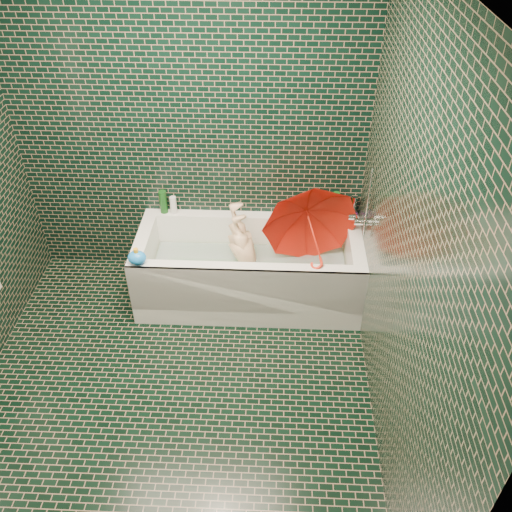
{
  "coord_description": "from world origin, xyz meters",
  "views": [
    {
      "loc": [
        0.65,
        -2.21,
        2.94
      ],
      "look_at": [
        0.51,
        0.82,
        0.55
      ],
      "focal_mm": 38.0,
      "sensor_mm": 36.0,
      "label": 1
    }
  ],
  "objects_px": {
    "child": "(248,260)",
    "bath_toy": "(137,257)",
    "rubber_duck": "(324,211)",
    "umbrella": "(314,236)",
    "bathtub": "(249,275)"
  },
  "relations": [
    {
      "from": "bathtub",
      "to": "bath_toy",
      "type": "height_order",
      "value": "bath_toy"
    },
    {
      "from": "umbrella",
      "to": "rubber_duck",
      "type": "relative_size",
      "value": 5.64
    },
    {
      "from": "rubber_duck",
      "to": "bath_toy",
      "type": "relative_size",
      "value": 0.88
    },
    {
      "from": "umbrella",
      "to": "rubber_duck",
      "type": "distance_m",
      "value": 0.38
    },
    {
      "from": "bathtub",
      "to": "umbrella",
      "type": "distance_m",
      "value": 0.63
    },
    {
      "from": "bathtub",
      "to": "child",
      "type": "relative_size",
      "value": 1.82
    },
    {
      "from": "umbrella",
      "to": "bath_toy",
      "type": "height_order",
      "value": "umbrella"
    },
    {
      "from": "bathtub",
      "to": "umbrella",
      "type": "xyz_separation_m",
      "value": [
        0.48,
        -0.02,
        0.41
      ]
    },
    {
      "from": "child",
      "to": "umbrella",
      "type": "bearing_deg",
      "value": 73.48
    },
    {
      "from": "bathtub",
      "to": "bath_toy",
      "type": "bearing_deg",
      "value": -157.89
    },
    {
      "from": "child",
      "to": "bath_toy",
      "type": "relative_size",
      "value": 6.68
    },
    {
      "from": "child",
      "to": "bath_toy",
      "type": "distance_m",
      "value": 0.89
    },
    {
      "from": "child",
      "to": "rubber_duck",
      "type": "distance_m",
      "value": 0.71
    },
    {
      "from": "child",
      "to": "umbrella",
      "type": "xyz_separation_m",
      "value": [
        0.49,
        -0.08,
        0.31
      ]
    },
    {
      "from": "bath_toy",
      "to": "child",
      "type": "bearing_deg",
      "value": 32.26
    }
  ]
}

